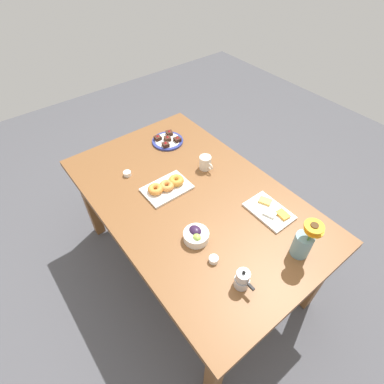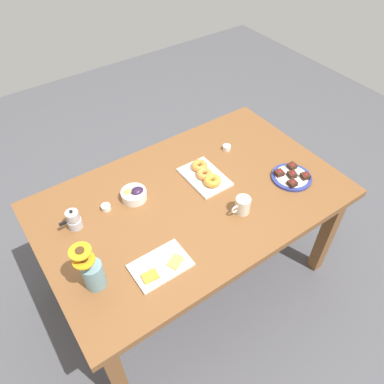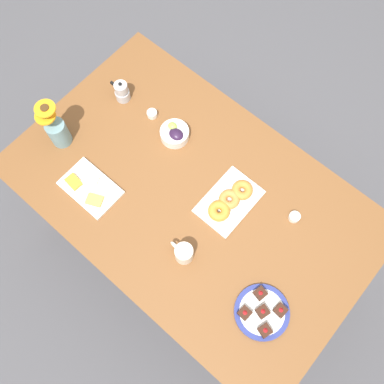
{
  "view_description": "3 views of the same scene",
  "coord_description": "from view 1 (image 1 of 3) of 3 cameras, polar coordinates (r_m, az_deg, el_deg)",
  "views": [
    {
      "loc": [
        0.96,
        -0.75,
        2.03
      ],
      "look_at": [
        0.0,
        0.0,
        0.78
      ],
      "focal_mm": 28.0,
      "sensor_mm": 36.0,
      "label": 1
    },
    {
      "loc": [
        0.78,
        1.12,
        2.16
      ],
      "look_at": [
        0.0,
        0.0,
        0.78
      ],
      "focal_mm": 35.0,
      "sensor_mm": 36.0,
      "label": 2
    },
    {
      "loc": [
        -0.43,
        0.5,
        2.5
      ],
      "look_at": [
        0.0,
        0.0,
        0.78
      ],
      "focal_mm": 40.0,
      "sensor_mm": 36.0,
      "label": 3
    }
  ],
  "objects": [
    {
      "name": "grape_bowl",
      "position": [
        1.55,
        0.77,
        -8.23
      ],
      "size": [
        0.13,
        0.13,
        0.07
      ],
      "color": "white",
      "rests_on": "dining_table"
    },
    {
      "name": "dining_table",
      "position": [
        1.83,
        0.0,
        -2.74
      ],
      "size": [
        1.6,
        1.0,
        0.74
      ],
      "color": "brown",
      "rests_on": "ground_plane"
    },
    {
      "name": "croissant_platter",
      "position": [
        1.81,
        -4.84,
        1.07
      ],
      "size": [
        0.19,
        0.28,
        0.05
      ],
      "color": "white",
      "rests_on": "dining_table"
    },
    {
      "name": "cheese_platter",
      "position": [
        1.74,
        14.59,
        -3.51
      ],
      "size": [
        0.26,
        0.17,
        0.03
      ],
      "color": "white",
      "rests_on": "dining_table"
    },
    {
      "name": "dessert_plate",
      "position": [
        2.18,
        -4.67,
        9.75
      ],
      "size": [
        0.22,
        0.22,
        0.05
      ],
      "color": "navy",
      "rests_on": "dining_table"
    },
    {
      "name": "moka_pot",
      "position": [
        1.42,
        9.56,
        -16.1
      ],
      "size": [
        0.11,
        0.07,
        0.12
      ],
      "color": "#B7B7BC",
      "rests_on": "dining_table"
    },
    {
      "name": "jam_cup_honey",
      "position": [
        1.49,
        4.15,
        -12.66
      ],
      "size": [
        0.05,
        0.05,
        0.03
      ],
      "color": "white",
      "rests_on": "dining_table"
    },
    {
      "name": "jam_cup_berry",
      "position": [
        1.94,
        -12.24,
        3.48
      ],
      "size": [
        0.05,
        0.05,
        0.03
      ],
      "color": "white",
      "rests_on": "dining_table"
    },
    {
      "name": "flower_vase",
      "position": [
        1.55,
        20.42,
        -9.07
      ],
      "size": [
        0.11,
        0.11,
        0.25
      ],
      "color": "#6B939E",
      "rests_on": "dining_table"
    },
    {
      "name": "coffee_mug",
      "position": [
        1.93,
        2.57,
        5.62
      ],
      "size": [
        0.11,
        0.08,
        0.09
      ],
      "color": "silver",
      "rests_on": "dining_table"
    },
    {
      "name": "ground_plane",
      "position": [
        2.36,
        0.0,
        -13.33
      ],
      "size": [
        6.0,
        6.0,
        0.0
      ],
      "primitive_type": "plane",
      "color": "#4C4C51"
    }
  ]
}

